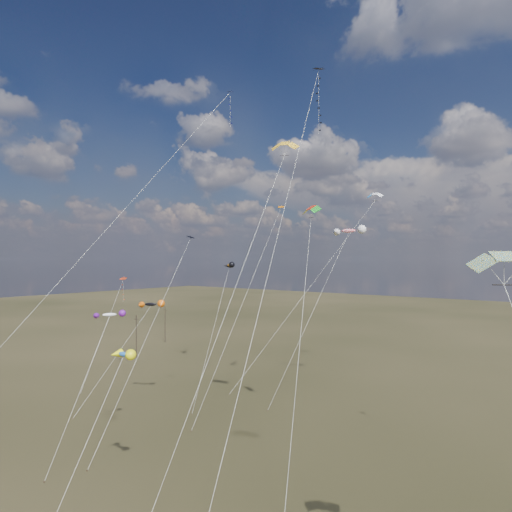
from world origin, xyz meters
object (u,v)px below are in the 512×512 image
Objects in this scene: novelty_black_orange at (150,305)px; utility_pole_near at (136,336)px; utility_pole_far at (165,324)px; parafoil_yellow at (284,145)px; diamond_black_high at (314,115)px.

utility_pole_near is at bearing 145.68° from novelty_black_orange.
utility_pole_far is 0.26× the size of parafoil_yellow.
parafoil_yellow is at bearing -1.95° from novelty_black_orange.
utility_pole_far is (-8.00, 14.00, 0.00)m from utility_pole_near.
diamond_black_high is at bearing -27.11° from utility_pole_far.
utility_pole_far is 0.59× the size of novelty_black_orange.
novelty_black_orange is at bearing -172.22° from diamond_black_high.
utility_pole_far is 67.87m from parafoil_yellow.
parafoil_yellow is (-1.20, -3.71, -3.54)m from diamond_black_high.
diamond_black_high is (55.30, -28.31, 29.15)m from utility_pole_far.
diamond_black_high is 2.88× the size of novelty_black_orange.
diamond_black_high is 5.27m from parafoil_yellow.
utility_pole_far is 46.60m from novelty_black_orange.
novelty_black_orange reaches higher than utility_pole_near.
novelty_black_orange is (33.36, -31.31, 8.84)m from utility_pole_far.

